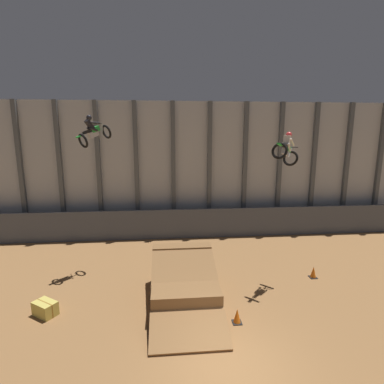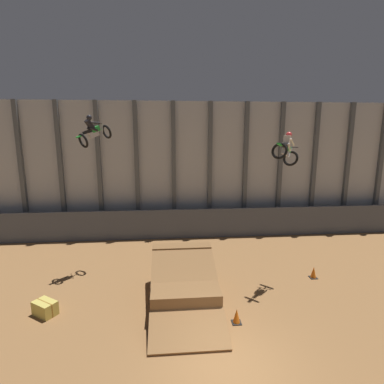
# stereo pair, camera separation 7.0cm
# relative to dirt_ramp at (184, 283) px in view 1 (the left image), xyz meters

# --- Properties ---
(ground_plane) EXTENTS (60.00, 60.00, 0.00)m
(ground_plane) POSITION_rel_dirt_ramp_xyz_m (1.11, -4.14, -0.67)
(ground_plane) COLOR olive
(arena_back_wall) EXTENTS (32.00, 0.40, 9.26)m
(arena_back_wall) POSITION_rel_dirt_ramp_xyz_m (1.11, 8.83, 3.96)
(arena_back_wall) COLOR #ADB2B7
(arena_back_wall) RESTS_ON ground_plane
(lower_barrier) EXTENTS (31.36, 0.20, 2.03)m
(lower_barrier) POSITION_rel_dirt_ramp_xyz_m (1.11, 7.67, 0.35)
(lower_barrier) COLOR #474C56
(lower_barrier) RESTS_ON ground_plane
(dirt_ramp) EXTENTS (2.80, 5.26, 2.00)m
(dirt_ramp) POSITION_rel_dirt_ramp_xyz_m (0.00, 0.00, 0.00)
(dirt_ramp) COLOR brown
(dirt_ramp) RESTS_ON ground_plane
(rider_bike_left_air) EXTENTS (1.71, 1.67, 1.65)m
(rider_bike_left_air) POSITION_rel_dirt_ramp_xyz_m (-4.26, 3.50, 6.52)
(rider_bike_left_air) COLOR black
(rider_bike_right_air) EXTENTS (1.68, 1.70, 1.62)m
(rider_bike_right_air) POSITION_rel_dirt_ramp_xyz_m (4.73, 1.16, 5.71)
(rider_bike_right_air) COLOR black
(traffic_cone_near_ramp) EXTENTS (0.36, 0.36, 0.58)m
(traffic_cone_near_ramp) POSITION_rel_dirt_ramp_xyz_m (1.89, -1.99, -0.38)
(traffic_cone_near_ramp) COLOR black
(traffic_cone_near_ramp) RESTS_ON ground_plane
(traffic_cone_arena_edge) EXTENTS (0.36, 0.36, 0.58)m
(traffic_cone_arena_edge) POSITION_rel_dirt_ramp_xyz_m (6.56, 1.25, -0.38)
(traffic_cone_arena_edge) COLOR black
(traffic_cone_arena_edge) RESTS_ON ground_plane
(hay_bale_trackside) EXTENTS (1.08, 1.01, 0.57)m
(hay_bale_trackside) POSITION_rel_dirt_ramp_xyz_m (-5.59, -0.80, -0.39)
(hay_bale_trackside) COLOR #CCB751
(hay_bale_trackside) RESTS_ON ground_plane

